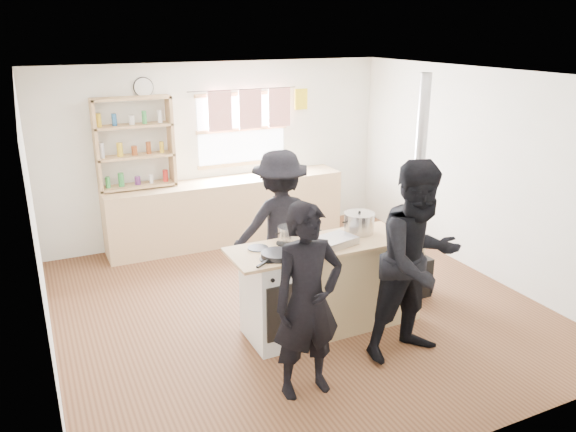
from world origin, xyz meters
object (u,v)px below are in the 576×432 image
Objects in this scene: thermos at (267,167)px; roast_tray at (336,240)px; bread_board at (405,229)px; person_far at (280,225)px; stockpot_counter at (359,223)px; person_near_right at (418,261)px; stockpot_stove at (288,234)px; person_near_left at (308,302)px; cooking_island at (332,284)px; skillet_greens at (277,254)px; flue_heater at (414,241)px.

thermos is 0.62× the size of roast_tray.
bread_board is 0.18× the size of person_far.
roast_tray is 0.25× the size of person_far.
person_near_right is at bearing -85.50° from stockpot_counter.
stockpot_stove is 0.72m from person_far.
person_near_left is at bearing -153.35° from bread_board.
stockpot_stove is (-0.40, 0.20, 0.54)m from cooking_island.
person_near_right reaches higher than skillet_greens.
thermos is 2.02m from person_far.
cooking_island is at bearing 106.59° from person_far.
bread_board is at bearing -83.97° from thermos.
stockpot_stove is 1.22m from bread_board.
person_far is at bearing 134.62° from bread_board.
person_near_left is at bearing -130.07° from cooking_island.
stockpot_stove is 1.62m from flue_heater.
thermos is at bearing 80.24° from cooking_island.
bread_board is 0.18× the size of person_near_left.
person_near_left is at bearing -107.29° from stockpot_stove.
person_near_right is at bearing -60.75° from cooking_island.
roast_tray is 1.36× the size of stockpot_counter.
stockpot_counter is 1.49m from person_near_left.
thermos is at bearing 105.71° from flue_heater.
flue_heater reaches higher than person_far.
roast_tray is 0.47m from stockpot_stove.
person_near_right is (1.10, -0.65, -0.02)m from skillet_greens.
bread_board is at bearing 59.48° from person_near_right.
person_near_right is (0.83, -0.98, -0.07)m from stockpot_stove.
person_near_left is at bearing -138.08° from stockpot_counter.
stockpot_counter is (1.03, 0.24, 0.08)m from skillet_greens.
thermos is 2.89m from roast_tray.
person_far is at bearing 99.95° from roast_tray.
person_near_right reaches higher than thermos.
cooking_island is 1.05× the size of person_near_right.
stockpot_stove is at bearing 50.76° from skillet_greens.
bread_board is (0.78, -0.11, 0.51)m from cooking_island.
cooking_island is 4.76× the size of skillet_greens.
person_near_left reaches higher than stockpot_counter.
skillet_greens is 1.96× the size of stockpot_stove.
stockpot_stove is 0.71× the size of bread_board.
skillet_greens is 1.45m from bread_board.
bread_board is 0.75m from person_near_right.
flue_heater is (0.71, -2.53, -0.37)m from thermos.
thermos is at bearing 71.20° from stockpot_stove.
cooking_island is at bearing -99.76° from thermos.
flue_heater is at bearing 160.12° from person_far.
thermos is 0.16× the size of person_near_left.
person_near_right is at bearing -117.46° from bread_board.
flue_heater is (1.58, 0.04, -0.35)m from stockpot_stove.
stockpot_counter is 0.90m from person_near_right.
flue_heater is at bearing 30.60° from person_near_left.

